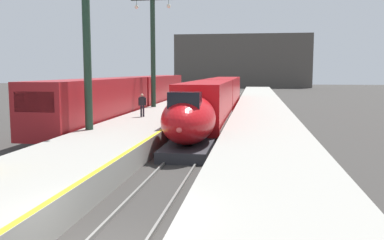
# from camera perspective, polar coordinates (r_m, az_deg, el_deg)

# --- Properties ---
(platform_left) EXTENTS (4.80, 110.00, 1.05)m
(platform_left) POSITION_cam_1_polar(r_m,az_deg,el_deg) (34.85, -3.86, 0.37)
(platform_left) COLOR gray
(platform_left) RESTS_ON ground
(platform_right) EXTENTS (4.80, 110.00, 1.05)m
(platform_right) POSITION_cam_1_polar(r_m,az_deg,el_deg) (34.05, 9.58, 0.14)
(platform_right) COLOR gray
(platform_right) RESTS_ON ground
(platform_left_safety_stripe) EXTENTS (0.20, 107.80, 0.01)m
(platform_left_safety_stripe) POSITION_cam_1_polar(r_m,az_deg,el_deg) (34.38, -0.15, 1.18)
(platform_left_safety_stripe) COLOR yellow
(platform_left_safety_stripe) RESTS_ON platform_left
(rail_main_left) EXTENTS (0.08, 110.00, 0.12)m
(rail_main_left) POSITION_cam_1_polar(r_m,az_deg,el_deg) (37.06, 2.05, 0.04)
(rail_main_left) COLOR slate
(rail_main_left) RESTS_ON ground
(rail_main_right) EXTENTS (0.08, 110.00, 0.12)m
(rail_main_right) POSITION_cam_1_polar(r_m,az_deg,el_deg) (36.93, 4.37, -0.00)
(rail_main_right) COLOR slate
(rail_main_right) RESTS_ON ground
(rail_secondary_left) EXTENTS (0.08, 110.00, 0.12)m
(rail_secondary_left) POSITION_cam_1_polar(r_m,az_deg,el_deg) (38.82, -9.91, 0.25)
(rail_secondary_left) COLOR slate
(rail_secondary_left) RESTS_ON ground
(rail_secondary_right) EXTENTS (0.08, 110.00, 0.12)m
(rail_secondary_right) POSITION_cam_1_polar(r_m,az_deg,el_deg) (38.37, -7.79, 0.21)
(rail_secondary_right) COLOR slate
(rail_secondary_right) RESTS_ON ground
(highspeed_train_main) EXTENTS (2.92, 37.49, 3.60)m
(highspeed_train_main) POSITION_cam_1_polar(r_m,az_deg,el_deg) (37.11, 3.27, 2.94)
(highspeed_train_main) COLOR #B20F14
(highspeed_train_main) RESTS_ON ground
(regional_train_adjacent) EXTENTS (2.85, 36.60, 3.80)m
(regional_train_adjacent) POSITION_cam_1_polar(r_m,az_deg,el_deg) (40.31, -8.06, 3.47)
(regional_train_adjacent) COLOR maroon
(regional_train_adjacent) RESTS_ON ground
(station_column_mid) EXTENTS (4.00, 0.68, 9.43)m
(station_column_mid) POSITION_cam_1_polar(r_m,az_deg,el_deg) (24.38, -14.26, 12.01)
(station_column_mid) COLOR #1E3828
(station_column_mid) RESTS_ON platform_left
(station_column_far) EXTENTS (4.00, 0.68, 10.10)m
(station_column_far) POSITION_cam_1_polar(r_m,az_deg,el_deg) (38.97, -5.38, 10.65)
(station_column_far) COLOR #1E3828
(station_column_far) RESTS_ON platform_left
(passenger_near_edge) EXTENTS (0.57, 0.25, 1.69)m
(passenger_near_edge) POSITION_cam_1_polar(r_m,az_deg,el_deg) (30.55, -6.83, 2.29)
(passenger_near_edge) COLOR #23232D
(passenger_near_edge) RESTS_ON platform_left
(rolling_suitcase) EXTENTS (0.40, 0.22, 0.98)m
(rolling_suitcase) POSITION_cam_1_polar(r_m,az_deg,el_deg) (29.64, -3.09, 0.87)
(rolling_suitcase) COLOR black
(rolling_suitcase) RESTS_ON platform_left
(terminus_back_wall) EXTENTS (36.00, 2.00, 14.00)m
(terminus_back_wall) POSITION_cam_1_polar(r_m,az_deg,el_deg) (111.16, 6.86, 8.04)
(terminus_back_wall) COLOR #4C4742
(terminus_back_wall) RESTS_ON ground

